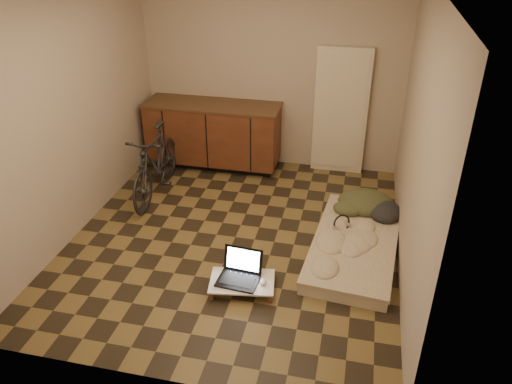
% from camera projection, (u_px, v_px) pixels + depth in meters
% --- Properties ---
extents(room_shell, '(3.50, 4.00, 2.60)m').
position_uv_depth(room_shell, '(233.00, 128.00, 4.90)').
color(room_shell, brown).
rests_on(room_shell, ground).
extents(cabinets, '(1.84, 0.62, 0.91)m').
position_uv_depth(cabinets, '(213.00, 134.00, 6.90)').
color(cabinets, black).
rests_on(cabinets, ground).
extents(appliance_panel, '(0.70, 0.10, 1.70)m').
position_uv_depth(appliance_panel, '(341.00, 112.00, 6.59)').
color(appliance_panel, beige).
rests_on(appliance_panel, ground).
extents(bicycle, '(0.50, 1.53, 0.98)m').
position_uv_depth(bicycle, '(155.00, 160.00, 6.14)').
color(bicycle, black).
rests_on(bicycle, ground).
extents(futon, '(1.00, 1.83, 0.15)m').
position_uv_depth(futon, '(355.00, 245.00, 5.27)').
color(futon, beige).
rests_on(futon, ground).
extents(clothing_pile, '(0.72, 0.62, 0.27)m').
position_uv_depth(clothing_pile, '(371.00, 199.00, 5.71)').
color(clothing_pile, '#3C3F25').
rests_on(clothing_pile, futon).
extents(headphones, '(0.30, 0.30, 0.15)m').
position_uv_depth(headphones, '(342.00, 223.00, 5.37)').
color(headphones, black).
rests_on(headphones, futon).
extents(lap_desk, '(0.66, 0.48, 0.10)m').
position_uv_depth(lap_desk, '(242.00, 282.00, 4.73)').
color(lap_desk, brown).
rests_on(lap_desk, ground).
extents(laptop, '(0.40, 0.37, 0.26)m').
position_uv_depth(laptop, '(240.00, 274.00, 4.73)').
color(laptop, black).
rests_on(laptop, lap_desk).
extents(mouse, '(0.08, 0.11, 0.03)m').
position_uv_depth(mouse, '(263.00, 282.00, 4.68)').
color(mouse, white).
rests_on(mouse, lap_desk).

